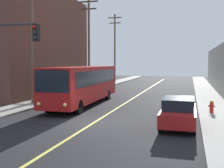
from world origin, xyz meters
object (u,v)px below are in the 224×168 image
utility_pole_near (32,28)px  utility_pole_far (115,45)px  city_bus (84,83)px  fire_hydrant (212,106)px  utility_pole_mid (89,39)px  traffic_signal_left_corner (8,50)px  parked_car_red (179,112)px

utility_pole_near → utility_pole_far: (-0.06, 26.75, 0.16)m
city_bus → utility_pole_near: (-4.12, -1.14, 4.58)m
fire_hydrant → utility_pole_mid: bearing=135.1°
utility_pole_mid → utility_pole_far: utility_pole_far is taller
fire_hydrant → traffic_signal_left_corner: bearing=-158.1°
city_bus → utility_pole_far: 26.37m
parked_car_red → fire_hydrant: 4.81m
utility_pole_near → utility_pole_mid: size_ratio=0.98×
utility_pole_near → traffic_signal_left_corner: size_ratio=1.91×
city_bus → utility_pole_near: bearing=-164.5°
traffic_signal_left_corner → utility_pole_far: bearing=93.4°
city_bus → traffic_signal_left_corner: traffic_signal_left_corner is taller
fire_hydrant → parked_car_red: bearing=-114.8°
traffic_signal_left_corner → utility_pole_near: bearing=107.8°
city_bus → fire_hydrant: bearing=-11.1°
utility_pole_near → utility_pole_far: utility_pole_far is taller
city_bus → fire_hydrant: (9.99, -1.96, -1.23)m
city_bus → utility_pole_mid: 13.34m
utility_pole_near → fire_hydrant: utility_pole_near is taller
utility_pole_far → traffic_signal_left_corner: bearing=-86.6°
utility_pole_near → utility_pole_mid: (0.22, 13.01, 0.10)m
utility_pole_mid → fire_hydrant: utility_pole_mid is taller
utility_pole_far → fire_hydrant: utility_pole_far is taller
utility_pole_far → fire_hydrant: (14.17, -27.57, -5.97)m
traffic_signal_left_corner → fire_hydrant: 13.73m
utility_pole_far → fire_hydrant: 31.57m
utility_pole_far → traffic_signal_left_corner: size_ratio=1.96×
utility_pole_near → traffic_signal_left_corner: 6.40m
city_bus → utility_pole_near: size_ratio=1.07×
utility_pole_near → utility_pole_mid: 13.02m
city_bus → parked_car_red: bearing=-38.4°
utility_pole_mid → utility_pole_near: bearing=-91.0°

